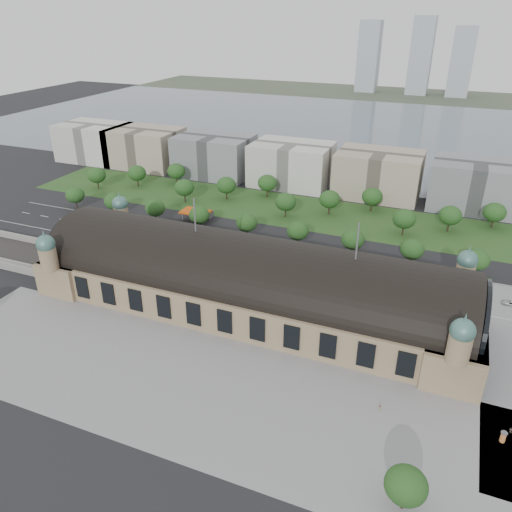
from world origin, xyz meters
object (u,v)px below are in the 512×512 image
at_px(petrol_station, 201,213).
at_px(parked_car_3, 165,257).
at_px(traffic_car_4, 252,263).
at_px(traffic_car_3, 219,241).
at_px(traffic_car_5, 383,275).
at_px(bus_east, 360,285).
at_px(parked_car_2, 155,252).
at_px(traffic_car_1, 147,226).
at_px(advertising_column, 503,437).
at_px(pedestrian_0, 380,408).
at_px(bus_mid, 336,273).
at_px(pedestrian_2, 511,430).
at_px(parked_car_4, 144,253).
at_px(parked_car_1, 111,241).
at_px(parked_car_5, 201,264).
at_px(bus_west, 230,254).
at_px(parked_car_0, 139,252).
at_px(traffic_car_2, 147,234).
at_px(traffic_car_6, 510,303).

bearing_deg(petrol_station, parked_car_3, -81.94).
distance_m(petrol_station, traffic_car_4, 55.09).
height_order(traffic_car_3, parked_car_3, traffic_car_3).
height_order(petrol_station, traffic_car_5, petrol_station).
bearing_deg(bus_east, parked_car_2, 91.44).
distance_m(traffic_car_1, advertising_column, 171.59).
xyz_separation_m(bus_east, pedestrian_0, (17.87, -60.38, -0.85)).
bearing_deg(traffic_car_5, bus_mid, 110.21).
distance_m(bus_mid, pedestrian_2, 84.92).
xyz_separation_m(petrol_station, parked_car_4, (-3.97, -44.28, -2.21)).
bearing_deg(pedestrian_2, parked_car_1, 28.37).
xyz_separation_m(petrol_station, pedestrian_0, (104.68, -98.66, -2.10)).
bearing_deg(parked_car_5, advertising_column, 34.02).
bearing_deg(traffic_car_3, pedestrian_0, -130.00).
height_order(parked_car_2, advertising_column, advertising_column).
xyz_separation_m(petrol_station, traffic_car_5, (93.14, -25.32, -2.30)).
bearing_deg(bus_mid, bus_west, 91.35).
relative_size(traffic_car_5, parked_car_0, 0.97).
height_order(traffic_car_1, traffic_car_2, traffic_car_1).
xyz_separation_m(traffic_car_4, parked_car_3, (-35.73, -8.71, -0.02)).
xyz_separation_m(parked_car_4, bus_mid, (80.64, 11.00, 1.06)).
height_order(traffic_car_5, pedestrian_2, pedestrian_2).
relative_size(advertising_column, pedestrian_0, 1.77).
distance_m(traffic_car_3, traffic_car_5, 72.48).
height_order(petrol_station, parked_car_0, petrol_station).
height_order(petrol_station, advertising_column, petrol_station).
bearing_deg(traffic_car_1, parked_car_0, -152.59).
relative_size(petrol_station, pedestrian_0, 8.26).
relative_size(petrol_station, bus_east, 1.15).
relative_size(traffic_car_6, bus_mid, 0.45).
xyz_separation_m(bus_west, bus_mid, (45.44, 0.00, 0.13)).
xyz_separation_m(traffic_car_2, traffic_car_6, (151.50, -1.93, 0.01)).
xyz_separation_m(parked_car_2, parked_car_5, (23.36, -2.53, 0.05)).
distance_m(parked_car_5, bus_mid, 54.53).
relative_size(traffic_car_6, advertising_column, 1.92).
relative_size(traffic_car_3, bus_west, 0.38).
bearing_deg(bus_east, parked_car_3, 93.41).
xyz_separation_m(traffic_car_1, advertising_column, (152.53, -78.59, 0.76)).
bearing_deg(pedestrian_2, traffic_car_4, 15.09).
bearing_deg(traffic_car_2, bus_west, 76.65).
bearing_deg(parked_car_3, parked_car_4, -121.63).
height_order(traffic_car_5, parked_car_1, parked_car_1).
bearing_deg(traffic_car_4, parked_car_4, -75.12).
relative_size(parked_car_1, advertising_column, 1.83).
xyz_separation_m(parked_car_2, bus_east, (86.90, 3.47, 0.99)).
height_order(parked_car_0, pedestrian_2, pedestrian_2).
bearing_deg(traffic_car_6, bus_mid, -79.05).
bearing_deg(parked_car_3, bus_east, 62.63).
relative_size(bus_west, bus_mid, 0.93).
bearing_deg(traffic_car_1, bus_west, -104.12).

